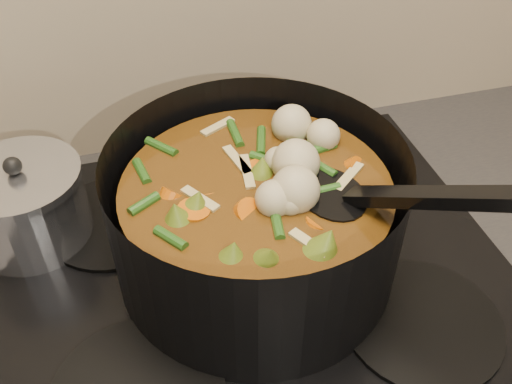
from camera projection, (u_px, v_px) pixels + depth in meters
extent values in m
cube|color=black|center=(255.00, 292.00, 0.74)|extent=(2.64, 0.64, 0.05)
cube|color=black|center=(255.00, 274.00, 0.71)|extent=(0.62, 0.54, 0.02)
cylinder|color=black|center=(422.00, 322.00, 0.64)|extent=(0.18, 0.18, 0.01)
cylinder|color=black|center=(114.00, 221.00, 0.76)|extent=(0.18, 0.18, 0.01)
cylinder|color=black|center=(336.00, 179.00, 0.83)|extent=(0.18, 0.18, 0.01)
cylinder|color=black|center=(256.00, 214.00, 0.66)|extent=(0.43, 0.43, 0.17)
cylinder|color=black|center=(256.00, 259.00, 0.71)|extent=(0.33, 0.33, 0.01)
cylinder|color=#53340E|center=(256.00, 223.00, 0.67)|extent=(0.30, 0.30, 0.12)
cylinder|color=#C15509|center=(294.00, 181.00, 0.64)|extent=(0.03, 0.04, 0.03)
cylinder|color=#C15509|center=(271.00, 146.00, 0.69)|extent=(0.05, 0.04, 0.03)
cylinder|color=#C15509|center=(185.00, 147.00, 0.69)|extent=(0.05, 0.05, 0.03)
cylinder|color=#C15509|center=(202.00, 201.00, 0.62)|extent=(0.04, 0.04, 0.03)
cylinder|color=#C15509|center=(240.00, 252.00, 0.56)|extent=(0.04, 0.04, 0.03)
cylinder|color=#C15509|center=(289.00, 205.00, 0.61)|extent=(0.05, 0.05, 0.03)
cylinder|color=#C15509|center=(320.00, 171.00, 0.65)|extent=(0.04, 0.04, 0.03)
cylinder|color=#C15509|center=(265.00, 129.00, 0.72)|extent=(0.04, 0.04, 0.03)
cylinder|color=#C15509|center=(212.00, 168.00, 0.66)|extent=(0.05, 0.05, 0.03)
sphere|color=tan|center=(317.00, 167.00, 0.64)|extent=(0.05, 0.05, 0.05)
sphere|color=tan|center=(237.00, 142.00, 0.67)|extent=(0.05, 0.05, 0.05)
sphere|color=tan|center=(194.00, 194.00, 0.60)|extent=(0.05, 0.05, 0.05)
sphere|color=tan|center=(286.00, 218.00, 0.57)|extent=(0.05, 0.05, 0.05)
sphere|color=tan|center=(310.00, 159.00, 0.65)|extent=(0.05, 0.05, 0.05)
cone|color=#5F6C1B|center=(238.00, 245.00, 0.55)|extent=(0.05, 0.05, 0.04)
cone|color=#5F6C1B|center=(341.00, 202.00, 0.60)|extent=(0.05, 0.05, 0.04)
cone|color=#5F6C1B|center=(294.00, 137.00, 0.69)|extent=(0.05, 0.05, 0.04)
cone|color=#5F6C1B|center=(191.00, 150.00, 0.67)|extent=(0.05, 0.05, 0.04)
cone|color=#5F6C1B|center=(188.00, 225.00, 0.58)|extent=(0.05, 0.05, 0.04)
cone|color=#5F6C1B|center=(312.00, 233.00, 0.57)|extent=(0.05, 0.05, 0.04)
cylinder|color=#2A5619|center=(275.00, 158.00, 0.66)|extent=(0.01, 0.04, 0.01)
cylinder|color=#2A5619|center=(219.00, 128.00, 0.71)|extent=(0.04, 0.04, 0.01)
cylinder|color=#2A5619|center=(178.00, 168.00, 0.65)|extent=(0.05, 0.02, 0.01)
cylinder|color=#2A5619|center=(197.00, 207.00, 0.60)|extent=(0.03, 0.04, 0.01)
cylinder|color=#2A5619|center=(248.00, 215.00, 0.59)|extent=(0.03, 0.04, 0.01)
cylinder|color=#2A5619|center=(330.00, 243.00, 0.56)|extent=(0.05, 0.02, 0.01)
cylinder|color=#2A5619|center=(341.00, 186.00, 0.62)|extent=(0.04, 0.04, 0.01)
cylinder|color=#2A5619|center=(298.00, 154.00, 0.67)|extent=(0.01, 0.04, 0.01)
cylinder|color=#2A5619|center=(252.00, 155.00, 0.66)|extent=(0.04, 0.04, 0.01)
cylinder|color=#2A5619|center=(177.00, 147.00, 0.68)|extent=(0.05, 0.02, 0.01)
cylinder|color=#2A5619|center=(171.00, 197.00, 0.61)|extent=(0.03, 0.05, 0.01)
cylinder|color=#2A5619|center=(223.00, 225.00, 0.58)|extent=(0.03, 0.04, 0.01)
cylinder|color=#2A5619|center=(274.00, 213.00, 0.59)|extent=(0.05, 0.02, 0.01)
cube|color=tan|center=(181.00, 182.00, 0.63)|extent=(0.05, 0.01, 0.00)
cube|color=tan|center=(241.00, 237.00, 0.57)|extent=(0.02, 0.05, 0.00)
cube|color=tan|center=(329.00, 201.00, 0.61)|extent=(0.05, 0.03, 0.00)
cube|color=tan|center=(289.00, 144.00, 0.68)|extent=(0.04, 0.04, 0.00)
cube|color=tan|center=(199.00, 156.00, 0.66)|extent=(0.03, 0.05, 0.00)
cube|color=tan|center=(198.00, 221.00, 0.58)|extent=(0.05, 0.02, 0.00)
ellipsoid|color=black|center=(331.00, 195.00, 0.62)|extent=(0.09, 0.10, 0.01)
cube|color=black|center=(443.00, 198.00, 0.53)|extent=(0.13, 0.18, 0.12)
cylinder|color=silver|center=(28.00, 208.00, 0.72)|extent=(0.15, 0.15, 0.09)
cylinder|color=silver|center=(16.00, 177.00, 0.69)|extent=(0.15, 0.15, 0.01)
sphere|color=black|center=(12.00, 166.00, 0.67)|extent=(0.02, 0.02, 0.02)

